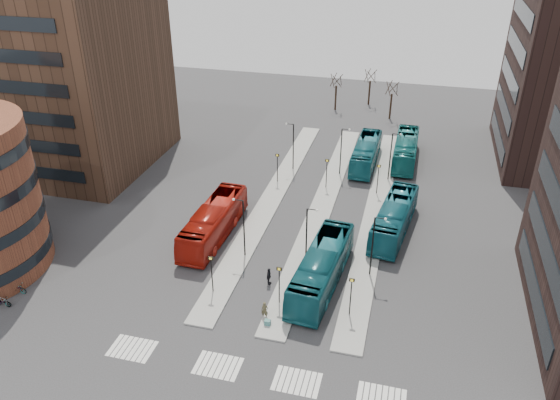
% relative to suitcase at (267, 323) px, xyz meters
% --- Properties ---
extents(island_left, '(2.50, 45.00, 0.15)m').
position_rel_suitcase_xyz_m(island_left, '(-5.39, 20.93, -0.22)').
color(island_left, gray).
rests_on(island_left, ground).
extents(island_mid, '(2.50, 45.00, 0.15)m').
position_rel_suitcase_xyz_m(island_mid, '(0.61, 20.93, -0.22)').
color(island_mid, gray).
rests_on(island_mid, ground).
extents(island_right, '(2.50, 45.00, 0.15)m').
position_rel_suitcase_xyz_m(island_right, '(6.61, 20.93, -0.22)').
color(island_right, gray).
rests_on(island_right, ground).
extents(suitcase, '(0.48, 0.39, 0.60)m').
position_rel_suitcase_xyz_m(suitcase, '(0.00, 0.00, 0.00)').
color(suitcase, '#211A94').
rests_on(suitcase, ground).
extents(red_bus, '(3.25, 12.55, 3.47)m').
position_rel_suitcase_xyz_m(red_bus, '(-8.90, 11.60, 1.44)').
color(red_bus, '#A2170C').
rests_on(red_bus, ground).
extents(teal_bus_a, '(4.06, 12.85, 3.52)m').
position_rel_suitcase_xyz_m(teal_bus_a, '(3.14, 6.54, 1.46)').
color(teal_bus_a, '#12545E').
rests_on(teal_bus_a, ground).
extents(teal_bus_b, '(2.97, 11.53, 3.19)m').
position_rel_suitcase_xyz_m(teal_bus_b, '(3.93, 32.90, 1.30)').
color(teal_bus_b, '#16636F').
rests_on(teal_bus_b, ground).
extents(teal_bus_c, '(4.36, 12.22, 3.33)m').
position_rel_suitcase_xyz_m(teal_bus_c, '(8.71, 17.11, 1.37)').
color(teal_bus_c, '#165E6E').
rests_on(teal_bus_c, ground).
extents(teal_bus_d, '(2.86, 11.82, 3.29)m').
position_rel_suitcase_xyz_m(teal_bus_d, '(8.84, 35.24, 1.35)').
color(teal_bus_d, '#156869').
rests_on(teal_bus_d, ground).
extents(traveller, '(0.60, 0.42, 1.58)m').
position_rel_suitcase_xyz_m(traveller, '(-0.48, 0.88, 0.49)').
color(traveller, '#49432C').
rests_on(traveller, ground).
extents(commuter_a, '(0.90, 0.77, 1.64)m').
position_rel_suitcase_xyz_m(commuter_a, '(-9.07, 7.68, 0.52)').
color(commuter_a, black).
rests_on(commuter_a, ground).
extents(commuter_b, '(0.43, 0.99, 1.67)m').
position_rel_suitcase_xyz_m(commuter_b, '(-1.38, 5.34, 0.53)').
color(commuter_b, black).
rests_on(commuter_b, ground).
extents(commuter_c, '(0.82, 1.16, 1.64)m').
position_rel_suitcase_xyz_m(commuter_c, '(1.55, 5.00, 0.52)').
color(commuter_c, black).
rests_on(commuter_c, ground).
extents(bicycle_near, '(1.61, 0.81, 0.81)m').
position_rel_suitcase_xyz_m(bicycle_near, '(-22.39, -3.30, 0.10)').
color(bicycle_near, gray).
rests_on(bicycle_near, ground).
extents(bicycle_mid, '(1.70, 0.70, 0.99)m').
position_rel_suitcase_xyz_m(bicycle_mid, '(-22.39, -3.21, 0.20)').
color(bicycle_mid, gray).
rests_on(bicycle_mid, ground).
extents(bicycle_far, '(1.89, 0.72, 0.98)m').
position_rel_suitcase_xyz_m(bicycle_far, '(-22.39, -1.44, 0.19)').
color(bicycle_far, gray).
rests_on(bicycle_far, ground).
extents(crosswalk_stripes, '(22.35, 2.40, 0.01)m').
position_rel_suitcase_xyz_m(crosswalk_stripes, '(0.36, -5.07, -0.29)').
color(crosswalk_stripes, silver).
rests_on(crosswalk_stripes, ground).
extents(office_block, '(25.00, 20.12, 22.00)m').
position_rel_suitcase_xyz_m(office_block, '(-35.39, 24.91, 10.70)').
color(office_block, '#452D20').
rests_on(office_block, ground).
extents(sign_poles, '(12.45, 22.12, 3.65)m').
position_rel_suitcase_xyz_m(sign_poles, '(0.21, 13.93, 2.11)').
color(sign_poles, black).
rests_on(sign_poles, ground).
extents(lamp_posts, '(14.04, 20.24, 6.12)m').
position_rel_suitcase_xyz_m(lamp_posts, '(1.25, 18.93, 3.28)').
color(lamp_posts, black).
rests_on(lamp_posts, ground).
extents(bare_trees, '(10.97, 8.14, 5.90)m').
position_rel_suitcase_xyz_m(bare_trees, '(1.28, 53.60, 2.43)').
color(bare_trees, black).
rests_on(bare_trees, ground).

